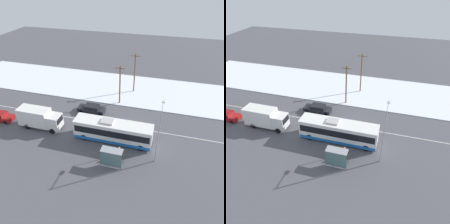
{
  "view_description": "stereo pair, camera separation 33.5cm",
  "coord_description": "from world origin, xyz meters",
  "views": [
    {
      "loc": [
        5.09,
        -27.71,
        21.29
      ],
      "look_at": [
        -3.14,
        1.51,
        1.4
      ],
      "focal_mm": 35.0,
      "sensor_mm": 36.0,
      "label": 1
    },
    {
      "loc": [
        5.41,
        -27.62,
        21.29
      ],
      "look_at": [
        -3.14,
        1.51,
        1.4
      ],
      "focal_mm": 35.0,
      "sensor_mm": 36.0,
      "label": 2
    }
  ],
  "objects": [
    {
      "name": "bus_shelter",
      "position": [
        -0.4,
        -8.61,
        1.67
      ],
      "size": [
        2.81,
        1.2,
        2.4
      ],
      "color": "gray",
      "rests_on": "ground_plane"
    },
    {
      "name": "sedan_car",
      "position": [
        -7.19,
        2.64,
        0.76
      ],
      "size": [
        4.8,
        1.8,
        1.39
      ],
      "rotation": [
        0.0,
        0.0,
        3.14
      ],
      "color": "black",
      "rests_on": "ground_plane"
    },
    {
      "name": "box_truck",
      "position": [
        -13.56,
        -3.71,
        1.79
      ],
      "size": [
        6.87,
        2.3,
        3.27
      ],
      "color": "silver",
      "rests_on": "ground_plane"
    },
    {
      "name": "snow_lot",
      "position": [
        0.0,
        12.99,
        0.06
      ],
      "size": [
        80.0,
        13.92,
        0.12
      ],
      "color": "silver",
      "rests_on": "ground_plane"
    },
    {
      "name": "streetlamp",
      "position": [
        4.93,
        -5.8,
        5.02
      ],
      "size": [
        0.36,
        2.84,
        7.97
      ],
      "color": "#9EA3A8",
      "rests_on": "ground_plane"
    },
    {
      "name": "ground_plane",
      "position": [
        0.0,
        0.0,
        0.0
      ],
      "size": [
        120.0,
        120.0,
        0.0
      ],
      "primitive_type": "plane",
      "color": "#4C4C51"
    },
    {
      "name": "utility_pole_roadside",
      "position": [
        -3.2,
        6.98,
        3.92
      ],
      "size": [
        1.8,
        0.24,
        7.47
      ],
      "color": "brown",
      "rests_on": "ground_plane"
    },
    {
      "name": "parked_car_near_truck",
      "position": [
        -21.2,
        -3.8,
        0.8
      ],
      "size": [
        4.65,
        1.8,
        1.45
      ],
      "color": "maroon",
      "rests_on": "ground_plane"
    },
    {
      "name": "city_bus",
      "position": [
        -1.55,
        -3.7,
        1.64
      ],
      "size": [
        11.39,
        2.57,
        3.36
      ],
      "color": "white",
      "rests_on": "ground_plane"
    },
    {
      "name": "utility_pole_snowlot",
      "position": [
        -1.53,
        12.35,
        4.2
      ],
      "size": [
        1.8,
        0.24,
        8.03
      ],
      "color": "brown",
      "rests_on": "ground_plane"
    },
    {
      "name": "pedestrian_at_stop",
      "position": [
        0.21,
        -6.94,
        1.11
      ],
      "size": [
        0.65,
        0.29,
        1.81
      ],
      "color": "#23232D",
      "rests_on": "ground_plane"
    },
    {
      "name": "lane_marking_center",
      "position": [
        0.0,
        0.0,
        0.0
      ],
      "size": [
        60.0,
        0.12,
        0.0
      ],
      "color": "silver",
      "rests_on": "ground_plane"
    }
  ]
}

